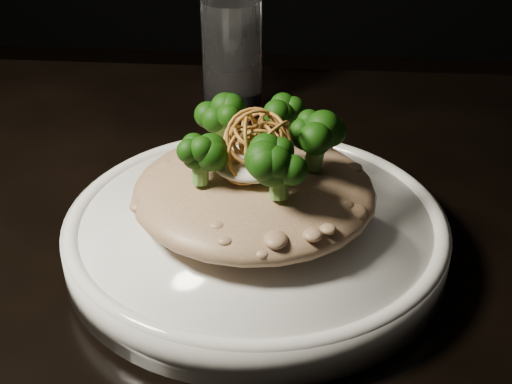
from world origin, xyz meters
TOP-DOWN VIEW (x-y plane):
  - table at (0.00, 0.00)m, footprint 1.10×0.80m
  - plate at (0.09, -0.00)m, footprint 0.30×0.30m
  - risotto at (0.09, 0.00)m, footprint 0.19×0.19m
  - broccoli at (0.10, 0.00)m, footprint 0.12×0.12m
  - cheese at (0.09, -0.00)m, footprint 0.06×0.06m
  - shallots at (0.10, -0.01)m, footprint 0.06×0.06m
  - drinking_glass at (0.04, 0.29)m, footprint 0.09×0.09m

SIDE VIEW (x-z plane):
  - table at x=0.00m, z-range 0.29..1.04m
  - plate at x=0.09m, z-range 0.75..0.78m
  - risotto at x=0.09m, z-range 0.78..0.82m
  - drinking_glass at x=0.04m, z-range 0.75..0.87m
  - cheese at x=0.09m, z-range 0.82..0.84m
  - broccoli at x=0.10m, z-range 0.82..0.87m
  - shallots at x=0.10m, z-range 0.84..0.88m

